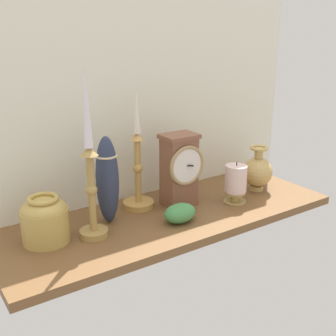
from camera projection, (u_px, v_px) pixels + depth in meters
ground_plane at (169, 217)px, 124.47cm from camera, size 100.00×36.00×2.40cm
back_wall at (135, 94)px, 128.42cm from camera, size 120.00×2.00×65.00cm
mantel_clock at (180, 169)px, 126.72cm from camera, size 12.00×9.80×22.02cm
candlestick_tall_left at (91, 177)px, 105.47cm from camera, size 7.41×7.41×44.41cm
candlestick_tall_center at (138, 170)px, 124.86cm from camera, size 9.35×9.35×37.43cm
brass_vase_bulbous at (258, 171)px, 139.59cm from camera, size 9.69×9.69×15.09cm
brass_vase_jar at (45, 219)px, 106.18cm from camera, size 11.92×11.92×12.19cm
pillar_candle_front at (236, 182)px, 130.35cm from camera, size 6.99×6.99×13.01cm
tall_ceramic_vase at (107, 180)px, 114.88cm from camera, size 6.27×6.27×24.62cm
ivy_sprig at (180, 213)px, 117.84cm from camera, size 9.57×6.70×5.35cm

